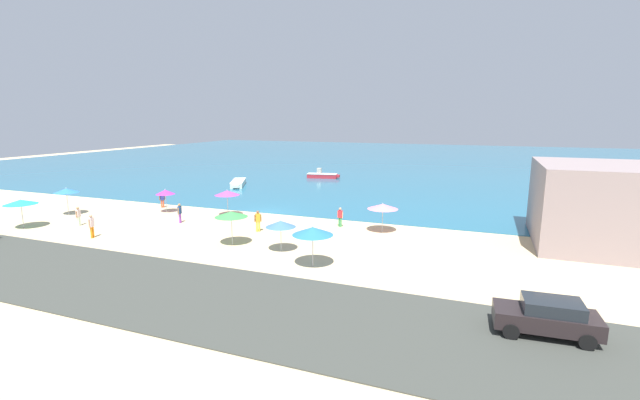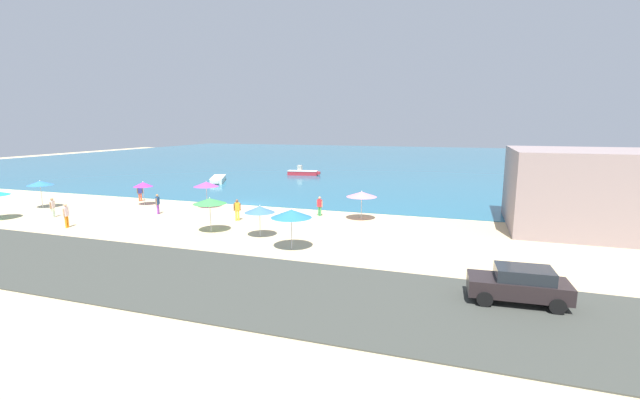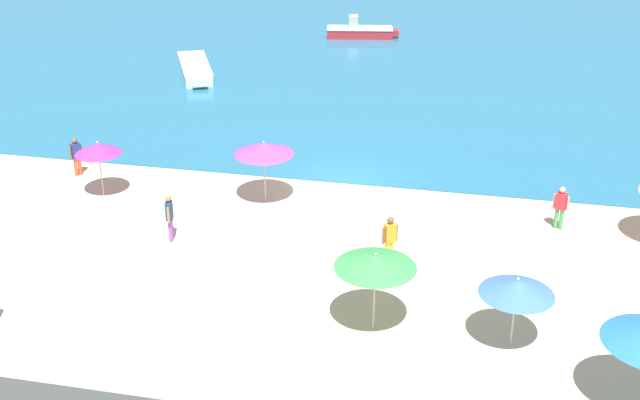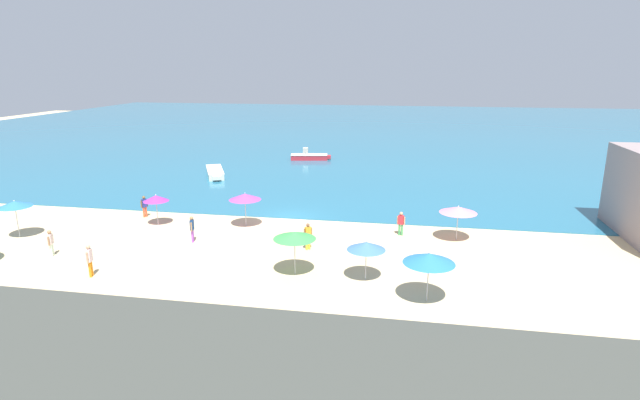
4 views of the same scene
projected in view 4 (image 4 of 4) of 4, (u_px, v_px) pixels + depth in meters
The scene contains 18 objects.
ground_plane at pixel (290, 219), 36.75m from camera, with size 160.00×160.00×0.00m, color #D4B888.
sea at pixel (361, 129), 89.04m from camera, with size 150.00×110.00×0.05m, color #246685.
coastal_road at pixel (185, 351), 19.63m from camera, with size 80.00×8.00×0.06m, color #3C3E39.
beach_umbrella_0 at pixel (14, 204), 32.24m from camera, with size 2.14×2.14×2.53m.
beach_umbrella_2 at pixel (366, 246), 25.88m from camera, with size 2.04×2.04×2.16m.
beach_umbrella_3 at pixel (295, 235), 26.44m from camera, with size 2.29×2.29×2.48m.
beach_umbrella_4 at pixel (245, 197), 34.53m from camera, with size 2.25×2.25×2.44m.
beach_umbrella_5 at pixel (429, 258), 23.34m from camera, with size 2.47×2.47×2.52m.
beach_umbrella_6 at pixel (458, 210), 31.78m from camera, with size 2.38×2.38×2.31m.
beach_umbrella_7 at pixel (156, 198), 34.89m from camera, with size 1.77×1.77×2.24m.
bather_0 at pixel (192, 228), 31.72m from camera, with size 0.30×0.56×1.70m.
bather_1 at pixel (401, 222), 33.00m from camera, with size 0.54×0.33×1.61m.
bather_2 at pixel (144, 205), 37.03m from camera, with size 0.38×0.50×1.62m.
bather_3 at pixel (89, 259), 26.45m from camera, with size 0.29×0.56×1.78m.
bather_4 at pixel (51, 242), 29.39m from camera, with size 0.31×0.55×1.59m.
bather_5 at pixel (308, 235), 30.39m from camera, with size 0.47×0.40×1.69m.
skiff_nearshore at pixel (215, 172), 50.90m from camera, with size 3.65×5.67×0.68m.
skiff_offshore at pixel (309, 156), 59.63m from camera, with size 4.87×2.19×1.43m.
Camera 4 is at (8.28, -34.21, 10.90)m, focal length 28.00 mm.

